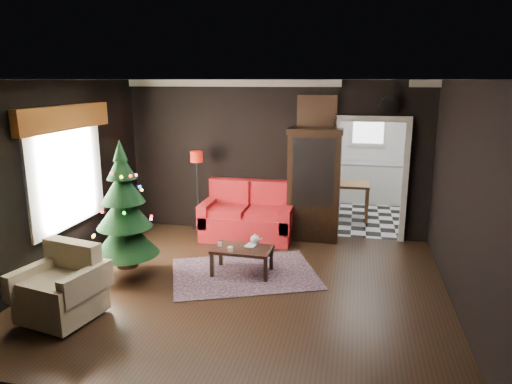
% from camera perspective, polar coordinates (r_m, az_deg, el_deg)
% --- Properties ---
extents(floor, '(5.50, 5.50, 0.00)m').
position_cam_1_polar(floor, '(6.60, -1.69, -11.56)').
color(floor, black).
rests_on(floor, ground).
extents(ceiling, '(5.50, 5.50, 0.00)m').
position_cam_1_polar(ceiling, '(5.98, -1.88, 13.53)').
color(ceiling, white).
rests_on(ceiling, ground).
extents(wall_back, '(5.50, 0.00, 5.50)m').
position_cam_1_polar(wall_back, '(8.54, 2.28, 4.08)').
color(wall_back, black).
rests_on(wall_back, ground).
extents(wall_front, '(5.50, 0.00, 5.50)m').
position_cam_1_polar(wall_front, '(3.87, -10.82, -7.93)').
color(wall_front, black).
rests_on(wall_front, ground).
extents(wall_left, '(0.00, 5.50, 5.50)m').
position_cam_1_polar(wall_left, '(7.30, -23.23, 1.36)').
color(wall_left, black).
rests_on(wall_left, ground).
extents(wall_right, '(0.00, 5.50, 5.50)m').
position_cam_1_polar(wall_right, '(6.11, 24.14, -0.92)').
color(wall_right, black).
rests_on(wall_right, ground).
extents(doorway, '(1.10, 0.10, 2.10)m').
position_cam_1_polar(doorway, '(8.49, 13.63, 1.24)').
color(doorway, beige).
rests_on(doorway, ground).
extents(left_window, '(0.05, 1.60, 1.40)m').
position_cam_1_polar(left_window, '(7.43, -22.14, 2.05)').
color(left_window, white).
rests_on(left_window, wall_left).
extents(valance, '(0.12, 2.10, 0.35)m').
position_cam_1_polar(valance, '(7.28, -22.18, 8.37)').
color(valance, brown).
rests_on(valance, wall_left).
extents(kitchen_floor, '(3.00, 3.00, 0.00)m').
position_cam_1_polar(kitchen_floor, '(10.20, 13.15, -2.77)').
color(kitchen_floor, silver).
rests_on(kitchen_floor, ground).
extents(kitchen_window, '(0.70, 0.06, 0.70)m').
position_cam_1_polar(kitchen_window, '(11.31, 13.54, 7.57)').
color(kitchen_window, white).
rests_on(kitchen_window, ground).
extents(rug, '(2.50, 2.19, 0.01)m').
position_cam_1_polar(rug, '(7.03, -1.41, -9.89)').
color(rug, '#3C2C38').
rests_on(rug, ground).
extents(loveseat, '(1.70, 0.90, 1.00)m').
position_cam_1_polar(loveseat, '(8.39, -1.01, -2.39)').
color(loveseat, '#820108').
rests_on(loveseat, ground).
extents(curio_cabinet, '(0.90, 0.45, 1.90)m').
position_cam_1_polar(curio_cabinet, '(8.31, 7.07, 0.56)').
color(curio_cabinet, black).
rests_on(curio_cabinet, ground).
extents(floor_lamp, '(0.28, 0.28, 1.44)m').
position_cam_1_polar(floor_lamp, '(8.60, -7.14, 0.18)').
color(floor_lamp, black).
rests_on(floor_lamp, ground).
extents(christmas_tree, '(0.96, 0.96, 1.79)m').
position_cam_1_polar(christmas_tree, '(6.87, -15.82, -1.75)').
color(christmas_tree, black).
rests_on(christmas_tree, ground).
extents(armchair, '(0.97, 0.97, 0.84)m').
position_cam_1_polar(armchair, '(6.08, -22.76, -10.21)').
color(armchair, tan).
rests_on(armchair, ground).
extents(coffee_table, '(0.88, 0.55, 0.39)m').
position_cam_1_polar(coffee_table, '(6.97, -1.68, -8.33)').
color(coffee_table, black).
rests_on(coffee_table, rug).
extents(teapot, '(0.17, 0.17, 0.15)m').
position_cam_1_polar(teapot, '(7.03, -0.14, -5.78)').
color(teapot, silver).
rests_on(teapot, coffee_table).
extents(cup_a, '(0.09, 0.09, 0.06)m').
position_cam_1_polar(cup_a, '(6.99, -4.43, -6.35)').
color(cup_a, silver).
rests_on(cup_a, coffee_table).
extents(cup_b, '(0.08, 0.08, 0.07)m').
position_cam_1_polar(cup_b, '(6.77, -3.15, -6.96)').
color(cup_b, white).
rests_on(cup_b, coffee_table).
extents(book, '(0.15, 0.04, 0.20)m').
position_cam_1_polar(book, '(6.98, -1.19, -5.72)').
color(book, '#8C6E53').
rests_on(book, coffee_table).
extents(wall_clock, '(0.32, 0.32, 0.06)m').
position_cam_1_polar(wall_clock, '(8.28, 15.91, 10.11)').
color(wall_clock, silver).
rests_on(wall_clock, wall_back).
extents(painting, '(0.62, 0.05, 0.52)m').
position_cam_1_polar(painting, '(8.30, 7.45, 9.62)').
color(painting, '#A27539').
rests_on(painting, wall_back).
extents(kitchen_counter, '(1.80, 0.60, 0.90)m').
position_cam_1_polar(kitchen_counter, '(11.25, 13.21, 1.11)').
color(kitchen_counter, silver).
rests_on(kitchen_counter, ground).
extents(kitchen_table, '(0.70, 0.70, 0.75)m').
position_cam_1_polar(kitchen_table, '(9.81, 11.54, -1.07)').
color(kitchen_table, '#5A3219').
rests_on(kitchen_table, ground).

